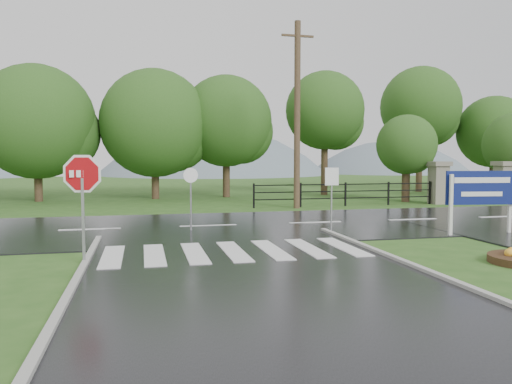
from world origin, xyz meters
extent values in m
plane|color=#2D561C|center=(0.00, 0.00, 0.00)|extent=(120.00, 120.00, 0.00)
cube|color=black|center=(0.00, 10.00, 0.00)|extent=(90.00, 8.00, 0.04)
cube|color=silver|center=(-3.00, 5.00, 0.06)|extent=(0.50, 2.80, 0.02)
cube|color=silver|center=(-2.00, 5.00, 0.06)|extent=(0.50, 2.80, 0.02)
cube|color=silver|center=(-1.00, 5.00, 0.06)|extent=(0.50, 2.80, 0.02)
cube|color=silver|center=(0.00, 5.00, 0.06)|extent=(0.50, 2.80, 0.02)
cube|color=silver|center=(1.00, 5.00, 0.06)|extent=(0.50, 2.80, 0.02)
cube|color=silver|center=(2.00, 5.00, 0.06)|extent=(0.50, 2.80, 0.02)
cube|color=silver|center=(3.00, 5.00, 0.06)|extent=(0.50, 2.80, 0.02)
cube|color=gray|center=(13.00, 16.00, 1.00)|extent=(0.80, 0.80, 2.00)
cube|color=#6B6659|center=(13.00, 16.00, 2.12)|extent=(1.00, 1.00, 0.24)
cube|color=gray|center=(17.00, 16.00, 1.00)|extent=(0.80, 0.80, 2.00)
cube|color=#6B6659|center=(17.00, 16.00, 2.12)|extent=(1.00, 1.00, 0.24)
cube|color=black|center=(7.75, 16.00, 0.40)|extent=(9.50, 0.05, 0.05)
cube|color=black|center=(7.75, 16.00, 0.75)|extent=(9.50, 0.05, 0.05)
cube|color=black|center=(7.75, 16.00, 1.10)|extent=(9.50, 0.05, 0.05)
cube|color=black|center=(3.00, 16.00, 0.60)|extent=(0.08, 0.08, 1.20)
cube|color=black|center=(12.50, 16.00, 0.60)|extent=(0.08, 0.08, 1.20)
cube|color=black|center=(17.50, 16.00, 0.60)|extent=(0.08, 0.08, 1.20)
sphere|color=slate|center=(8.00, 65.00, -17.28)|extent=(48.00, 48.00, 48.00)
sphere|color=slate|center=(36.00, 65.00, -12.96)|extent=(36.00, 36.00, 36.00)
cube|color=#939399|center=(-3.59, 4.40, 1.00)|extent=(0.06, 0.06, 1.99)
cylinder|color=white|center=(-3.59, 4.41, 2.09)|extent=(1.17, 0.27, 1.20)
cylinder|color=#AA0B11|center=(-3.59, 4.40, 2.09)|extent=(1.02, 0.25, 1.04)
cube|color=silver|center=(7.09, 6.23, 0.97)|extent=(0.11, 0.11, 1.94)
cube|color=silver|center=(9.23, 6.23, 0.97)|extent=(0.11, 0.11, 1.94)
cube|color=navy|center=(8.16, 6.23, 1.50)|extent=(2.32, 0.36, 1.07)
cube|color=white|center=(8.16, 6.20, 1.75)|extent=(1.83, 0.25, 0.17)
cube|color=white|center=(8.16, 6.20, 1.31)|extent=(1.35, 0.19, 0.15)
cube|color=#939399|center=(3.78, 7.86, 1.00)|extent=(0.04, 0.04, 1.99)
cube|color=white|center=(3.78, 7.84, 1.84)|extent=(0.47, 0.03, 0.58)
cylinder|color=#939399|center=(-0.71, 9.00, 0.99)|extent=(0.06, 0.06, 1.97)
cylinder|color=white|center=(-0.71, 8.98, 1.87)|extent=(0.49, 0.09, 0.49)
cylinder|color=#473523|center=(5.01, 15.50, 4.44)|extent=(0.30, 0.30, 8.88)
cube|color=brown|center=(5.01, 15.50, 8.19)|extent=(1.58, 0.13, 0.10)
cylinder|color=#3D2B1C|center=(11.95, 17.50, 1.32)|extent=(0.45, 0.45, 2.63)
sphere|color=#244D18|center=(11.95, 17.50, 3.16)|extent=(3.28, 3.28, 3.28)
camera|label=1|loc=(-2.27, -7.45, 2.47)|focal=35.00mm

